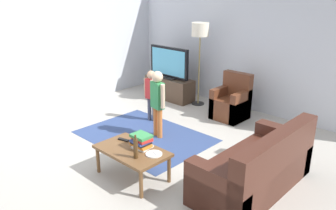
{
  "coord_description": "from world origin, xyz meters",
  "views": [
    {
      "loc": [
        3.62,
        -3.18,
        2.5
      ],
      "look_at": [
        0.0,
        0.6,
        0.65
      ],
      "focal_mm": 36.22,
      "sensor_mm": 36.0,
      "label": 1
    }
  ],
  "objects_px": {
    "couch": "(259,170)",
    "child_near_tv": "(151,91)",
    "tv_remote": "(124,140)",
    "tv_stand": "(170,88)",
    "plate": "(154,154)",
    "coffee_table": "(132,153)",
    "tv": "(169,63)",
    "armchair": "(232,104)",
    "book_stack": "(141,141)",
    "bottle": "(136,148)",
    "floor_lamp": "(200,34)",
    "child_center": "(158,98)"
  },
  "relations": [
    {
      "from": "couch",
      "to": "armchair",
      "type": "height_order",
      "value": "armchair"
    },
    {
      "from": "coffee_table",
      "to": "bottle",
      "type": "height_order",
      "value": "bottle"
    },
    {
      "from": "tv",
      "to": "bottle",
      "type": "height_order",
      "value": "tv"
    },
    {
      "from": "tv",
      "to": "tv_remote",
      "type": "height_order",
      "value": "tv"
    },
    {
      "from": "couch",
      "to": "plate",
      "type": "xyz_separation_m",
      "value": [
        -1.08,
        -0.81,
        0.14
      ]
    },
    {
      "from": "child_near_tv",
      "to": "plate",
      "type": "relative_size",
      "value": 4.54
    },
    {
      "from": "armchair",
      "to": "book_stack",
      "type": "bearing_deg",
      "value": -82.95
    },
    {
      "from": "tv",
      "to": "plate",
      "type": "relative_size",
      "value": 5.0
    },
    {
      "from": "floor_lamp",
      "to": "bottle",
      "type": "xyz_separation_m",
      "value": [
        1.5,
        -3.13,
        -0.99
      ]
    },
    {
      "from": "child_near_tv",
      "to": "child_center",
      "type": "bearing_deg",
      "value": -35.66
    },
    {
      "from": "tv_stand",
      "to": "plate",
      "type": "relative_size",
      "value": 5.45
    },
    {
      "from": "book_stack",
      "to": "tv_remote",
      "type": "bearing_deg",
      "value": -176.22
    },
    {
      "from": "tv",
      "to": "child_near_tv",
      "type": "bearing_deg",
      "value": -60.2
    },
    {
      "from": "couch",
      "to": "plate",
      "type": "bearing_deg",
      "value": -143.3
    },
    {
      "from": "armchair",
      "to": "book_stack",
      "type": "relative_size",
      "value": 3.14
    },
    {
      "from": "plate",
      "to": "bottle",
      "type": "bearing_deg",
      "value": -114.5
    },
    {
      "from": "tv_remote",
      "to": "tv_stand",
      "type": "bearing_deg",
      "value": 107.36
    },
    {
      "from": "bottle",
      "to": "tv_remote",
      "type": "height_order",
      "value": "bottle"
    },
    {
      "from": "child_center",
      "to": "coffee_table",
      "type": "relative_size",
      "value": 1.17
    },
    {
      "from": "plate",
      "to": "coffee_table",
      "type": "bearing_deg",
      "value": -162.66
    },
    {
      "from": "child_near_tv",
      "to": "bottle",
      "type": "relative_size",
      "value": 3.13
    },
    {
      "from": "couch",
      "to": "book_stack",
      "type": "height_order",
      "value": "couch"
    },
    {
      "from": "bottle",
      "to": "armchair",
      "type": "bearing_deg",
      "value": 99.6
    },
    {
      "from": "tv_stand",
      "to": "book_stack",
      "type": "xyz_separation_m",
      "value": [
        2.07,
        -2.73,
        0.27
      ]
    },
    {
      "from": "couch",
      "to": "plate",
      "type": "distance_m",
      "value": 1.36
    },
    {
      "from": "floor_lamp",
      "to": "plate",
      "type": "distance_m",
      "value": 3.5
    },
    {
      "from": "floor_lamp",
      "to": "child_near_tv",
      "type": "distance_m",
      "value": 1.68
    },
    {
      "from": "tv_stand",
      "to": "tv",
      "type": "distance_m",
      "value": 0.6
    },
    {
      "from": "armchair",
      "to": "coffee_table",
      "type": "xyz_separation_m",
      "value": [
        0.28,
        -2.82,
        0.07
      ]
    },
    {
      "from": "tv_stand",
      "to": "couch",
      "type": "relative_size",
      "value": 0.67
    },
    {
      "from": "tv",
      "to": "bottle",
      "type": "distance_m",
      "value": 3.72
    },
    {
      "from": "armchair",
      "to": "coffee_table",
      "type": "distance_m",
      "value": 2.83
    },
    {
      "from": "tv_stand",
      "to": "armchair",
      "type": "height_order",
      "value": "armchair"
    },
    {
      "from": "couch",
      "to": "coffee_table",
      "type": "distance_m",
      "value": 1.67
    },
    {
      "from": "couch",
      "to": "child_center",
      "type": "bearing_deg",
      "value": 172.64
    },
    {
      "from": "book_stack",
      "to": "bottle",
      "type": "distance_m",
      "value": 0.3
    },
    {
      "from": "coffee_table",
      "to": "child_near_tv",
      "type": "bearing_deg",
      "value": 129.12
    },
    {
      "from": "floor_lamp",
      "to": "coffee_table",
      "type": "bearing_deg",
      "value": -66.96
    },
    {
      "from": "child_near_tv",
      "to": "tv_remote",
      "type": "bearing_deg",
      "value": -56.2
    },
    {
      "from": "floor_lamp",
      "to": "child_center",
      "type": "height_order",
      "value": "floor_lamp"
    },
    {
      "from": "coffee_table",
      "to": "couch",
      "type": "bearing_deg",
      "value": 32.88
    },
    {
      "from": "child_near_tv",
      "to": "coffee_table",
      "type": "xyz_separation_m",
      "value": [
        1.32,
        -1.62,
        -0.23
      ]
    },
    {
      "from": "armchair",
      "to": "child_near_tv",
      "type": "bearing_deg",
      "value": -131.01
    },
    {
      "from": "coffee_table",
      "to": "book_stack",
      "type": "bearing_deg",
      "value": 65.46
    },
    {
      "from": "floor_lamp",
      "to": "book_stack",
      "type": "relative_size",
      "value": 6.22
    },
    {
      "from": "armchair",
      "to": "child_near_tv",
      "type": "distance_m",
      "value": 1.62
    },
    {
      "from": "bottle",
      "to": "child_near_tv",
      "type": "bearing_deg",
      "value": 131.46
    },
    {
      "from": "couch",
      "to": "armchair",
      "type": "bearing_deg",
      "value": 131.32
    },
    {
      "from": "couch",
      "to": "armchair",
      "type": "relative_size",
      "value": 2.0
    },
    {
      "from": "couch",
      "to": "child_near_tv",
      "type": "bearing_deg",
      "value": 165.31
    }
  ]
}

